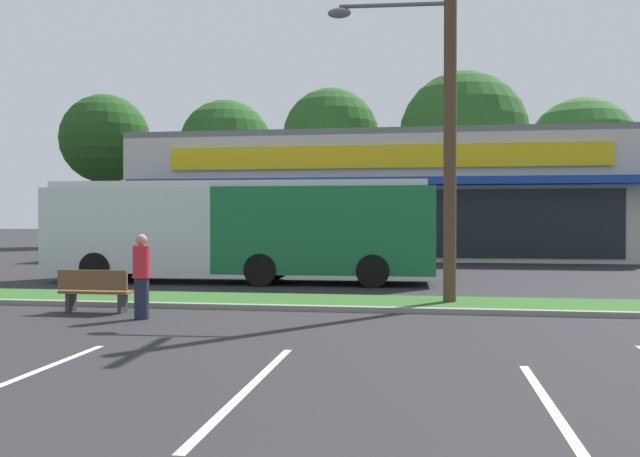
{
  "coord_description": "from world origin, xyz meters",
  "views": [
    {
      "loc": [
        2.47,
        -2.16,
        2.08
      ],
      "look_at": [
        -0.68,
        18.1,
        1.77
      ],
      "focal_mm": 38.07,
      "sensor_mm": 36.0,
      "label": 1
    }
  ],
  "objects_px": {
    "utility_pole": "(444,82)",
    "city_bus": "(240,228)",
    "pedestrian_near_bench": "(142,276)",
    "bus_stop_bench": "(95,290)",
    "car_0": "(175,249)",
    "car_3": "(332,252)"
  },
  "relations": [
    {
      "from": "bus_stop_bench",
      "to": "city_bus",
      "type": "bearing_deg",
      "value": -99.49
    },
    {
      "from": "city_bus",
      "to": "bus_stop_bench",
      "type": "xyz_separation_m",
      "value": [
        -1.23,
        -7.35,
        -1.26
      ]
    },
    {
      "from": "city_bus",
      "to": "utility_pole",
      "type": "bearing_deg",
      "value": 139.66
    },
    {
      "from": "city_bus",
      "to": "pedestrian_near_bench",
      "type": "height_order",
      "value": "city_bus"
    },
    {
      "from": "car_3",
      "to": "pedestrian_near_bench",
      "type": "height_order",
      "value": "pedestrian_near_bench"
    },
    {
      "from": "utility_pole",
      "to": "bus_stop_bench",
      "type": "height_order",
      "value": "utility_pole"
    },
    {
      "from": "pedestrian_near_bench",
      "to": "city_bus",
      "type": "bearing_deg",
      "value": 106.65
    },
    {
      "from": "city_bus",
      "to": "bus_stop_bench",
      "type": "distance_m",
      "value": 7.56
    },
    {
      "from": "utility_pole",
      "to": "car_3",
      "type": "relative_size",
      "value": 2.06
    },
    {
      "from": "utility_pole",
      "to": "city_bus",
      "type": "relative_size",
      "value": 0.79
    },
    {
      "from": "utility_pole",
      "to": "pedestrian_near_bench",
      "type": "height_order",
      "value": "utility_pole"
    },
    {
      "from": "car_3",
      "to": "pedestrian_near_bench",
      "type": "xyz_separation_m",
      "value": [
        -2.06,
        -13.74,
        0.14
      ]
    },
    {
      "from": "car_3",
      "to": "utility_pole",
      "type": "bearing_deg",
      "value": 111.0
    },
    {
      "from": "car_0",
      "to": "pedestrian_near_bench",
      "type": "height_order",
      "value": "pedestrian_near_bench"
    },
    {
      "from": "city_bus",
      "to": "pedestrian_near_bench",
      "type": "xyz_separation_m",
      "value": [
        0.17,
        -8.08,
        -0.89
      ]
    },
    {
      "from": "utility_pole",
      "to": "city_bus",
      "type": "height_order",
      "value": "utility_pole"
    },
    {
      "from": "city_bus",
      "to": "pedestrian_near_bench",
      "type": "bearing_deg",
      "value": 89.63
    },
    {
      "from": "car_3",
      "to": "car_0",
      "type": "bearing_deg",
      "value": -0.12
    },
    {
      "from": "bus_stop_bench",
      "to": "car_0",
      "type": "bearing_deg",
      "value": -76.36
    },
    {
      "from": "city_bus",
      "to": "pedestrian_near_bench",
      "type": "distance_m",
      "value": 8.13
    },
    {
      "from": "utility_pole",
      "to": "car_3",
      "type": "height_order",
      "value": "utility_pole"
    },
    {
      "from": "utility_pole",
      "to": "car_0",
      "type": "xyz_separation_m",
      "value": [
        -10.75,
        10.77,
        -4.5
      ]
    }
  ]
}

